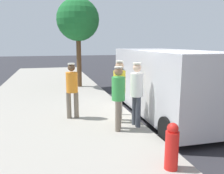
# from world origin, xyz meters

# --- Properties ---
(ground_plane) EXTENTS (80.00, 80.00, 0.00)m
(ground_plane) POSITION_xyz_m (0.00, 0.00, 0.00)
(ground_plane) COLOR #2D2D33
(sidewalk_slab) EXTENTS (5.00, 32.00, 0.15)m
(sidewalk_slab) POSITION_xyz_m (3.50, 0.00, 0.07)
(sidewalk_slab) COLOR #9E998E
(sidewalk_slab) RESTS_ON ground
(parking_meter_near) EXTENTS (0.14, 0.18, 1.52)m
(parking_meter_near) POSITION_xyz_m (1.35, -0.65, 1.18)
(parking_meter_near) COLOR gray
(parking_meter_near) RESTS_ON sidewalk_slab
(pedestrian_in_white) EXTENTS (0.34, 0.36, 1.72)m
(pedestrian_in_white) POSITION_xyz_m (1.26, 0.42, 1.14)
(pedestrian_in_white) COLOR #383D47
(pedestrian_in_white) RESTS_ON sidewalk_slab
(pedestrian_in_yellow) EXTENTS (0.34, 0.34, 1.74)m
(pedestrian_in_yellow) POSITION_xyz_m (1.59, -0.06, 1.15)
(pedestrian_in_yellow) COLOR beige
(pedestrian_in_yellow) RESTS_ON sidewalk_slab
(pedestrian_in_orange) EXTENTS (0.36, 0.34, 1.65)m
(pedestrian_in_orange) POSITION_xyz_m (2.86, -0.71, 1.09)
(pedestrian_in_orange) COLOR #726656
(pedestrian_in_orange) RESTS_ON sidewalk_slab
(pedestrian_in_green) EXTENTS (0.34, 0.35, 1.65)m
(pedestrian_in_green) POSITION_xyz_m (1.81, 0.58, 1.09)
(pedestrian_in_green) COLOR #726656
(pedestrian_in_green) RESTS_ON sidewalk_slab
(parked_van) EXTENTS (2.22, 5.24, 2.15)m
(parked_van) POSITION_xyz_m (-0.15, -0.59, 1.15)
(parked_van) COLOR #BCBCC1
(parked_van) RESTS_ON ground
(street_tree) EXTENTS (2.11, 2.11, 4.43)m
(street_tree) POSITION_xyz_m (1.99, -5.87, 3.49)
(street_tree) COLOR brown
(street_tree) RESTS_ON sidewalk_slab
(fire_hydrant) EXTENTS (0.24, 0.24, 0.86)m
(fire_hydrant) POSITION_xyz_m (1.45, 2.67, 0.57)
(fire_hydrant) COLOR red
(fire_hydrant) RESTS_ON sidewalk_slab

